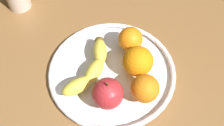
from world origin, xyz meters
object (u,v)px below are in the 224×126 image
object	(u,v)px
banana	(91,68)
orange_front_right	(145,88)
fruit_bowl	(112,72)
orange_back_left	(130,39)
apple	(109,94)
orange_center	(138,61)

from	to	relation	value
banana	orange_front_right	size ratio (longest dim) A/B	2.87
fruit_bowl	banana	bearing A→B (deg)	101.63
orange_back_left	apple	bearing A→B (deg)	168.16
fruit_bowl	orange_front_right	bearing A→B (deg)	-127.28
apple	orange_front_right	bearing A→B (deg)	-73.04
orange_front_right	orange_back_left	bearing A→B (deg)	17.34
fruit_bowl	orange_center	distance (cm)	7.56
orange_back_left	orange_front_right	distance (cm)	14.42
banana	orange_center	world-z (taller)	orange_center
orange_center	orange_front_right	size ratio (longest dim) A/B	1.13
banana	orange_center	bearing A→B (deg)	-60.45
fruit_bowl	orange_front_right	size ratio (longest dim) A/B	4.83
apple	orange_front_right	distance (cm)	8.03
apple	orange_back_left	distance (cm)	16.46
apple	orange_back_left	bearing A→B (deg)	-11.84
orange_back_left	orange_front_right	size ratio (longest dim) A/B	0.95
banana	orange_back_left	bearing A→B (deg)	-24.56
orange_center	orange_back_left	bearing A→B (deg)	18.09
apple	orange_front_right	world-z (taller)	apple
banana	orange_front_right	bearing A→B (deg)	-91.11
banana	apple	size ratio (longest dim) A/B	2.35
fruit_bowl	apple	distance (cm)	9.56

